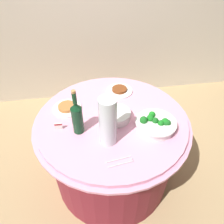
# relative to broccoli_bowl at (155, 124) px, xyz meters

# --- Properties ---
(ground_plane) EXTENTS (6.00, 6.00, 0.00)m
(ground_plane) POSITION_rel_broccoli_bowl_xyz_m (-0.28, 0.16, -0.78)
(ground_plane) COLOR tan
(buffet_table) EXTENTS (1.16, 1.16, 0.74)m
(buffet_table) POSITION_rel_broccoli_bowl_xyz_m (-0.28, 0.16, -0.40)
(buffet_table) COLOR maroon
(buffet_table) RESTS_ON ground_plane
(broccoli_bowl) EXTENTS (0.28, 0.28, 0.10)m
(broccoli_bowl) POSITION_rel_broccoli_bowl_xyz_m (0.00, 0.00, 0.00)
(broccoli_bowl) COLOR white
(broccoli_bowl) RESTS_ON buffet_table
(plate_stack) EXTENTS (0.21, 0.21, 0.06)m
(plate_stack) POSITION_rel_broccoli_bowl_xyz_m (-0.25, 0.14, -0.01)
(plate_stack) COLOR white
(plate_stack) RESTS_ON buffet_table
(wine_bottle) EXTENTS (0.07, 0.07, 0.34)m
(wine_bottle) POSITION_rel_broccoli_bowl_xyz_m (-0.52, 0.05, 0.09)
(wine_bottle) COLOR #0F371D
(wine_bottle) RESTS_ON buffet_table
(decorative_fruit_vase) EXTENTS (0.11, 0.11, 0.34)m
(decorative_fruit_vase) POSITION_rel_broccoli_bowl_xyz_m (-0.34, -0.06, 0.12)
(decorative_fruit_vase) COLOR silver
(decorative_fruit_vase) RESTS_ON buffet_table
(serving_tongs) EXTENTS (0.17, 0.07, 0.01)m
(serving_tongs) POSITION_rel_broccoli_bowl_xyz_m (-0.29, -0.24, -0.03)
(serving_tongs) COLOR silver
(serving_tongs) RESTS_ON buffet_table
(food_plate_peanuts) EXTENTS (0.22, 0.22, 0.03)m
(food_plate_peanuts) POSITION_rel_broccoli_bowl_xyz_m (-0.60, 0.30, -0.03)
(food_plate_peanuts) COLOR white
(food_plate_peanuts) RESTS_ON buffet_table
(food_plate_stir_fry) EXTENTS (0.22, 0.22, 0.03)m
(food_plate_stir_fry) POSITION_rel_broccoli_bowl_xyz_m (-0.16, 0.47, -0.03)
(food_plate_stir_fry) COLOR white
(food_plate_stir_fry) RESTS_ON buffet_table
(label_placard_front) EXTENTS (0.05, 0.01, 0.05)m
(label_placard_front) POSITION_rel_broccoli_bowl_xyz_m (-0.66, 0.09, -0.01)
(label_placard_front) COLOR white
(label_placard_front) RESTS_ON buffet_table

